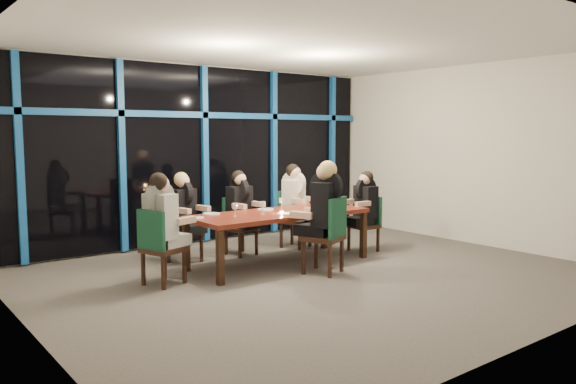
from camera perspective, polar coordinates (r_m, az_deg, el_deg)
name	(u,v)px	position (r m, az deg, el deg)	size (l,w,h in m)	color
room	(317,120)	(7.22, 2.95, 7.32)	(7.04, 7.00, 3.02)	#5D5752
window_wall	(204,151)	(9.64, -8.52, 4.11)	(6.86, 0.43, 2.94)	black
dining_table	(279,217)	(7.93, -0.89, -2.53)	(2.60, 1.00, 0.75)	maroon
chair_far_left	(181,228)	(8.27, -10.81, -3.58)	(0.50, 0.50, 0.89)	black
chair_far_mid	(238,222)	(8.65, -5.12, -3.10)	(0.45, 0.45, 0.88)	black
chair_far_right	(291,215)	(9.17, 0.34, -2.39)	(0.56, 0.56, 0.93)	black
chair_end_left	(158,243)	(7.00, -13.05, -5.11)	(0.55, 0.55, 0.94)	black
chair_end_right	(367,220)	(8.96, 8.06, -2.88)	(0.43, 0.43, 0.87)	black
chair_near_mid	(329,231)	(7.42, 4.21, -4.01)	(0.62, 0.62, 1.02)	black
diner_far_left	(184,204)	(8.16, -10.52, -1.19)	(0.50, 0.60, 0.87)	black
diner_far_mid	(241,200)	(8.54, -4.82, -0.82)	(0.46, 0.57, 0.86)	black
diner_far_right	(296,193)	(9.09, 0.77, -0.12)	(0.57, 0.64, 0.90)	silver
diner_end_left	(162,212)	(6.99, -12.64, -1.99)	(0.64, 0.56, 0.92)	black
diner_end_right	(364,199)	(8.87, 7.74, -0.71)	(0.55, 0.44, 0.84)	black
diner_near_mid	(323,200)	(7.39, 3.63, -0.87)	(0.64, 0.70, 1.00)	black
plate_far_left	(211,214)	(7.76, -7.78, -2.21)	(0.24, 0.24, 0.01)	white
plate_far_mid	(266,209)	(8.13, -2.28, -1.78)	(0.24, 0.24, 0.01)	white
plate_far_right	(327,203)	(8.83, 3.93, -1.17)	(0.24, 0.24, 0.01)	white
plate_end_left	(195,218)	(7.41, -9.44, -2.62)	(0.24, 0.24, 0.01)	white
plate_end_right	(336,206)	(8.51, 4.91, -1.45)	(0.24, 0.24, 0.01)	white
plate_near_mid	(286,214)	(7.68, -0.20, -2.24)	(0.24, 0.24, 0.01)	white
wine_bottle	(337,197)	(8.50, 5.00, -0.56)	(0.08, 0.08, 0.36)	black
water_pitcher	(326,201)	(8.35, 3.91, -0.87)	(0.14, 0.12, 0.22)	silver
tea_light	(282,212)	(7.76, -0.65, -2.09)	(0.05, 0.05, 0.03)	#FFA94C
wine_glass_a	(263,205)	(7.68, -2.57, -1.32)	(0.07, 0.07, 0.18)	silver
wine_glass_b	(281,201)	(8.12, -0.67, -0.93)	(0.07, 0.07, 0.17)	silver
wine_glass_c	(305,201)	(8.24, 1.76, -0.93)	(0.06, 0.06, 0.16)	white
wine_glass_d	(235,208)	(7.51, -5.42, -1.58)	(0.06, 0.06, 0.17)	silver
wine_glass_e	(329,197)	(8.57, 4.17, -0.52)	(0.07, 0.07, 0.19)	silver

